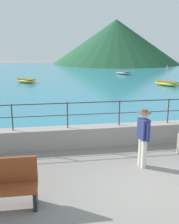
# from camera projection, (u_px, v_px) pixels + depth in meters

# --- Properties ---
(ground_plane) EXTENTS (120.00, 120.00, 0.00)m
(ground_plane) POSITION_uv_depth(u_px,v_px,m) (152.00, 189.00, 6.62)
(ground_plane) COLOR slate
(promenade_wall) EXTENTS (20.00, 0.56, 0.70)m
(promenade_wall) POSITION_uv_depth(u_px,v_px,m) (119.00, 134.00, 9.59)
(promenade_wall) COLOR gray
(promenade_wall) RESTS_ON ground
(railing) EXTENTS (18.44, 0.04, 0.90)m
(railing) POSITION_uv_depth(u_px,v_px,m) (119.00, 108.00, 9.35)
(railing) COLOR #383330
(railing) RESTS_ON promenade_wall
(lake_water) EXTENTS (64.00, 44.32, 0.06)m
(lake_water) POSITION_uv_depth(u_px,v_px,m) (68.00, 75.00, 31.33)
(lake_water) COLOR teal
(lake_water) RESTS_ON ground
(hill_main) EXTENTS (23.64, 23.64, 8.02)m
(hill_main) POSITION_uv_depth(u_px,v_px,m) (116.00, 42.00, 49.42)
(hill_main) COLOR #1E4C2D
(hill_main) RESTS_ON ground
(person_walking) EXTENTS (0.38, 0.56, 1.75)m
(person_walking) POSITION_uv_depth(u_px,v_px,m) (143.00, 135.00, 7.63)
(person_walking) COLOR beige
(person_walking) RESTS_ON ground
(boat_1) EXTENTS (1.99, 2.42, 1.72)m
(boat_1) POSITION_uv_depth(u_px,v_px,m) (167.00, 83.00, 22.85)
(boat_1) COLOR gold
(boat_1) RESTS_ON lake_water
(boat_4) EXTENTS (1.89, 2.45, 0.36)m
(boat_4) POSITION_uv_depth(u_px,v_px,m) (123.00, 73.00, 31.52)
(boat_4) COLOR gray
(boat_4) RESTS_ON lake_water
(boat_5) EXTENTS (2.30, 2.22, 0.36)m
(boat_5) POSITION_uv_depth(u_px,v_px,m) (26.00, 81.00, 24.64)
(boat_5) COLOR gold
(boat_5) RESTS_ON lake_water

